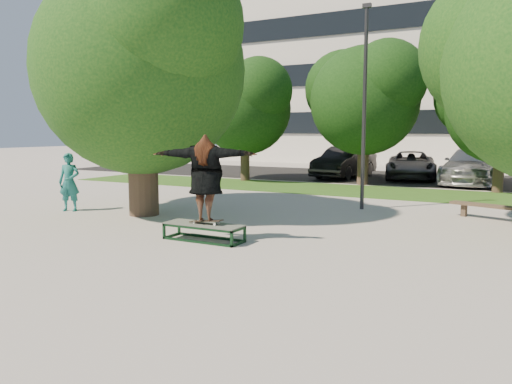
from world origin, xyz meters
The scene contains 17 objects.
ground centered at (0.00, 0.00, 0.00)m, with size 120.00×120.00×0.00m, color #A6A098.
grass_strip centered at (1.00, 9.50, 0.01)m, with size 30.00×4.00×0.02m, color #284E16.
asphalt_strip centered at (0.00, 16.00, 0.01)m, with size 40.00×8.00×0.01m, color black.
tree_left centered at (-4.29, 1.09, 4.42)m, with size 6.96×5.95×7.12m.
bg_tree_left centered at (-6.57, 11.07, 3.73)m, with size 5.28×4.51×5.77m.
bg_tree_mid centered at (-1.08, 12.08, 4.02)m, with size 5.76×4.92×6.24m.
bg_tree_right centered at (4.43, 11.57, 3.49)m, with size 5.04×4.31×5.43m.
lamppost centered at (1.00, 5.00, 3.15)m, with size 0.25×0.15×6.11m.
office_building centered at (-2.00, 31.98, 8.00)m, with size 30.00×14.12×16.00m.
grind_box centered at (-0.79, -1.02, 0.19)m, with size 1.80×0.60×0.38m.
skater_rig centered at (-0.72, -1.02, 1.38)m, with size 2.37×1.27×1.94m.
bystander centered at (-6.63, 0.50, 0.87)m, with size 0.64×0.42×1.74m, color #1B6664.
bench centered at (4.84, 4.72, 0.34)m, with size 2.64×1.22×0.41m.
car_silver_a centered at (-3.50, 16.50, 0.78)m, with size 1.83×4.55×1.55m, color silver.
car_dark centered at (-2.75, 14.75, 0.80)m, with size 1.69×4.84×1.60m, color black.
car_grey centered at (0.40, 15.67, 0.69)m, with size 2.30×4.99×1.39m, color #545358.
car_silver_b centered at (3.35, 14.63, 0.82)m, with size 2.29×5.64×1.64m, color silver.
Camera 1 is at (5.27, -9.95, 2.39)m, focal length 35.00 mm.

